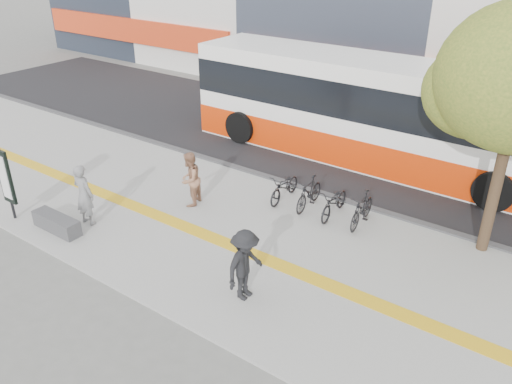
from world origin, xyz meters
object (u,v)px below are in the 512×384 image
Objects in this scene: bench at (57,223)px; bus at (370,114)px; pedestrian_dark at (245,265)px; seated_woman at (84,195)px; pedestrian_tan at (190,179)px; signboard at (5,178)px.

bench is 10.89m from bus.
seated_woman is at bearing 90.28° from pedestrian_dark.
pedestrian_dark is at bearing 175.79° from seated_woman.
seated_woman is at bearing -47.98° from pedestrian_tan.
bus is 9.99m from seated_woman.
pedestrian_dark is (1.21, -8.99, -0.79)m from bus.
pedestrian_tan is (-2.76, -6.41, -0.82)m from bus.
signboard reaches higher than pedestrian_dark.
bus reaches higher than seated_woman.
bench is 6.03m from pedestrian_dark.
signboard is at bearing -169.19° from bench.
signboard is 0.16× the size of bus.
bench is 1.08m from seated_woman.
bus reaches higher than pedestrian_tan.
seated_woman is at bearing 28.70° from signboard.
pedestrian_tan is at bearing 45.10° from signboard.
bus is 9.10m from pedestrian_dark.
signboard is 5.10m from pedestrian_tan.
seated_woman reaches higher than pedestrian_tan.
pedestrian_tan is at bearing 57.76° from pedestrian_dark.
seated_woman reaches higher than pedestrian_dark.
pedestrian_tan is 0.97× the size of pedestrian_dark.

